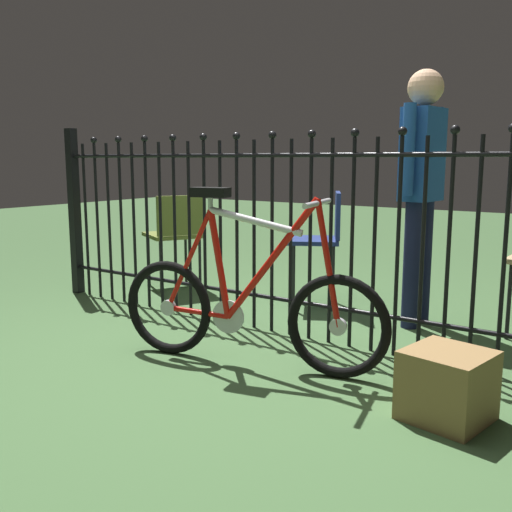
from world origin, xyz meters
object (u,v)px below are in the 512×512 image
chair_olive (176,231)px  chair_navy (323,235)px  person_visitor (421,177)px  display_crate (447,385)px  bicycle (248,306)px

chair_olive → chair_navy: bearing=8.4°
person_visitor → chair_olive: bearing=-177.1°
chair_navy → person_visitor: (0.74, -0.09, 0.43)m
chair_olive → display_crate: size_ratio=2.47×
chair_navy → display_crate: chair_navy is taller
bicycle → chair_olive: size_ratio=1.86×
bicycle → person_visitor: size_ratio=0.90×
bicycle → chair_navy: bicycle is taller
bicycle → chair_navy: bearing=101.8°
bicycle → display_crate: bearing=-2.9°
person_visitor → display_crate: bearing=-65.2°
chair_navy → display_crate: size_ratio=2.64×
chair_olive → chair_navy: size_ratio=0.94×
chair_olive → chair_navy: (1.26, 0.19, 0.04)m
person_visitor → display_crate: 1.63m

